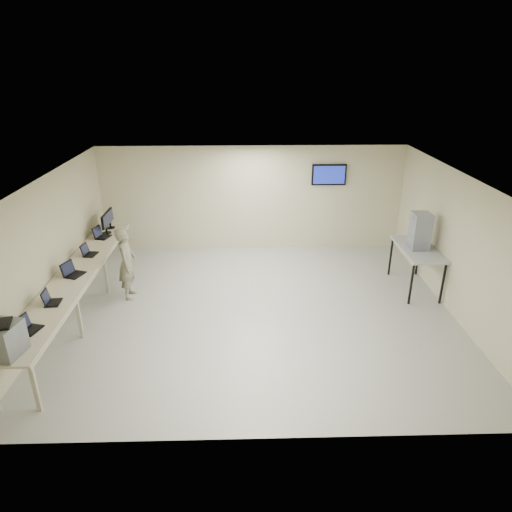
{
  "coord_description": "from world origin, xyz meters",
  "views": [
    {
      "loc": [
        -0.24,
        -8.27,
        4.78
      ],
      "look_at": [
        0.0,
        0.2,
        1.15
      ],
      "focal_mm": 32.0,
      "sensor_mm": 36.0,
      "label": 1
    }
  ],
  "objects_px": {
    "equipment_box": "(5,340)",
    "side_table": "(418,251)",
    "workbench": "(76,277)",
    "soldier": "(127,263)"
  },
  "relations": [
    {
      "from": "equipment_box",
      "to": "side_table",
      "type": "relative_size",
      "value": 0.3
    },
    {
      "from": "workbench",
      "to": "soldier",
      "type": "distance_m",
      "value": 1.1
    },
    {
      "from": "workbench",
      "to": "side_table",
      "type": "relative_size",
      "value": 3.64
    },
    {
      "from": "equipment_box",
      "to": "side_table",
      "type": "bearing_deg",
      "value": 37.09
    },
    {
      "from": "workbench",
      "to": "side_table",
      "type": "xyz_separation_m",
      "value": [
        7.19,
        0.92,
        0.09
      ]
    },
    {
      "from": "side_table",
      "to": "soldier",
      "type": "bearing_deg",
      "value": -178.12
    },
    {
      "from": "workbench",
      "to": "soldier",
      "type": "relative_size",
      "value": 3.75
    },
    {
      "from": "equipment_box",
      "to": "soldier",
      "type": "relative_size",
      "value": 0.31
    },
    {
      "from": "soldier",
      "to": "side_table",
      "type": "xyz_separation_m",
      "value": [
        6.35,
        0.21,
        0.12
      ]
    },
    {
      "from": "workbench",
      "to": "side_table",
      "type": "height_order",
      "value": "side_table"
    }
  ]
}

